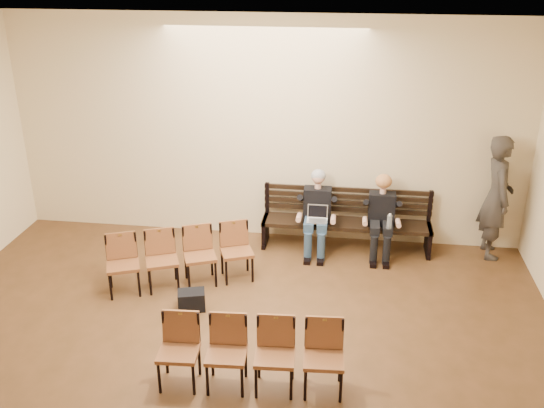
{
  "coord_description": "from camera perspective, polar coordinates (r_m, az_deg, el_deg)",
  "views": [
    {
      "loc": [
        1.32,
        -3.89,
        4.38
      ],
      "look_at": [
        0.24,
        4.05,
        0.94
      ],
      "focal_mm": 40.0,
      "sensor_mm": 36.0,
      "label": 1
    }
  ],
  "objects": [
    {
      "name": "seated_woman",
      "position": [
        9.26,
        10.23,
        -1.5
      ],
      "size": [
        0.49,
        0.68,
        1.13
      ],
      "primitive_type": null,
      "color": "black",
      "rests_on": "ground"
    },
    {
      "name": "room_walls",
      "position": [
        5.2,
        -7.48,
        2.23
      ],
      "size": [
        8.02,
        10.01,
        3.51
      ],
      "color": "beige",
      "rests_on": "ground"
    },
    {
      "name": "laptop",
      "position": [
        9.08,
        4.24,
        -1.75
      ],
      "size": [
        0.35,
        0.3,
        0.22
      ],
      "primitive_type": "cube",
      "rotation": [
        0.0,
        0.0,
        0.23
      ],
      "color": "silver",
      "rests_on": "bench"
    },
    {
      "name": "passerby",
      "position": [
        9.5,
        20.5,
        1.41
      ],
      "size": [
        0.56,
        0.82,
        2.18
      ],
      "primitive_type": "imported",
      "rotation": [
        0.0,
        0.0,
        1.62
      ],
      "color": "#37322D",
      "rests_on": "ground"
    },
    {
      "name": "bench",
      "position": [
        9.5,
        6.93,
        -2.91
      ],
      "size": [
        2.6,
        0.9,
        0.45
      ],
      "primitive_type": "cube",
      "color": "black",
      "rests_on": "ground"
    },
    {
      "name": "water_bottle",
      "position": [
        9.01,
        10.93,
        -2.29
      ],
      "size": [
        0.09,
        0.09,
        0.24
      ],
      "primitive_type": "cylinder",
      "rotation": [
        0.0,
        0.0,
        0.25
      ],
      "color": "silver",
      "rests_on": "bench"
    },
    {
      "name": "bag",
      "position": [
        8.04,
        -7.58,
        -8.96
      ],
      "size": [
        0.4,
        0.32,
        0.26
      ],
      "primitive_type": "cube",
      "rotation": [
        0.0,
        0.0,
        0.27
      ],
      "color": "black",
      "rests_on": "ground"
    },
    {
      "name": "chair_row_back",
      "position": [
        6.57,
        -2.04,
        -14.11
      ],
      "size": [
        1.98,
        0.56,
        0.8
      ],
      "primitive_type": "cube",
      "rotation": [
        0.0,
        0.0,
        0.06
      ],
      "color": "brown",
      "rests_on": "ground"
    },
    {
      "name": "seated_man",
      "position": [
        9.24,
        4.24,
        -0.89
      ],
      "size": [
        0.51,
        0.71,
        1.24
      ],
      "primitive_type": null,
      "color": "black",
      "rests_on": "ground"
    },
    {
      "name": "chair_row_front",
      "position": [
        8.45,
        -8.55,
        -5.12
      ],
      "size": [
        2.01,
        1.16,
        0.82
      ],
      "primitive_type": "cube",
      "rotation": [
        0.0,
        0.0,
        0.39
      ],
      "color": "brown",
      "rests_on": "ground"
    }
  ]
}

